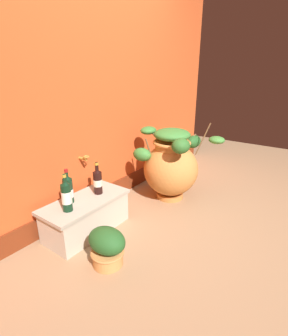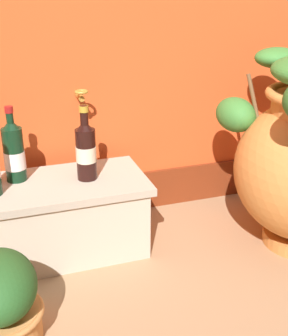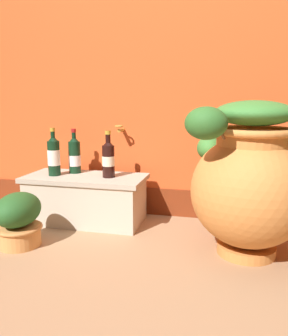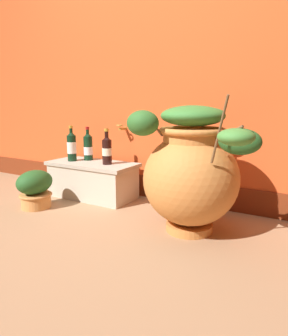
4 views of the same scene
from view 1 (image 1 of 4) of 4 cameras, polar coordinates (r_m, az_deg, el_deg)
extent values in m
plane|color=#9E7A56|center=(2.35, 11.32, -15.07)|extent=(7.00, 7.00, 0.00)
cube|color=#D15123|center=(2.62, -12.22, 19.01)|extent=(4.40, 0.20, 2.60)
cube|color=maroon|center=(2.84, -8.96, -5.93)|extent=(4.40, 0.02, 0.19)
cylinder|color=#B28433|center=(2.45, -13.41, 2.00)|extent=(0.02, 0.10, 0.02)
torus|color=#B28433|center=(2.40, -12.69, 2.46)|extent=(0.06, 0.06, 0.01)
cylinder|color=#CC7F3D|center=(2.98, 5.74, -5.96)|extent=(0.30, 0.30, 0.05)
ellipsoid|color=#CC7F3D|center=(2.85, 5.97, -0.30)|extent=(0.60, 0.60, 0.58)
cylinder|color=#CC7F3D|center=(2.77, 6.16, 4.60)|extent=(0.35, 0.35, 0.10)
torus|color=#CC7F3D|center=(2.76, 6.20, 5.62)|extent=(0.41, 0.41, 0.04)
cylinder|color=brown|center=(2.88, 2.00, 7.69)|extent=(0.03, 0.16, 0.13)
ellipsoid|color=#387A33|center=(2.91, 1.00, 8.34)|extent=(0.20, 0.17, 0.09)
cylinder|color=brown|center=(2.73, 0.96, 4.68)|extent=(0.06, 0.06, 0.19)
ellipsoid|color=#387A33|center=(2.74, -0.45, 3.02)|extent=(0.15, 0.21, 0.14)
cylinder|color=brown|center=(2.93, 10.02, 6.33)|extent=(0.18, 0.09, 0.10)
ellipsoid|color=#235623|center=(2.99, 10.95, 5.78)|extent=(0.23, 0.14, 0.14)
cylinder|color=brown|center=(2.52, 7.74, 5.15)|extent=(0.09, 0.10, 0.16)
ellipsoid|color=#2D6628|center=(2.46, 8.17, 4.86)|extent=(0.19, 0.17, 0.15)
cylinder|color=brown|center=(2.86, 12.95, 6.26)|extent=(0.11, 0.12, 0.36)
ellipsoid|color=#428438|center=(2.92, 15.84, 6.00)|extent=(0.17, 0.17, 0.08)
ellipsoid|color=#387A33|center=(2.74, 6.27, 7.41)|extent=(0.39, 0.39, 0.13)
cube|color=beige|center=(2.38, -12.66, -10.22)|extent=(0.74, 0.35, 0.31)
cube|color=#AEA592|center=(2.31, -12.93, -7.22)|extent=(0.78, 0.37, 0.03)
cylinder|color=black|center=(2.36, -10.22, -3.26)|extent=(0.08, 0.08, 0.20)
cone|color=black|center=(2.31, -10.40, -0.63)|extent=(0.08, 0.08, 0.04)
cylinder|color=black|center=(2.30, -10.46, 0.14)|extent=(0.03, 0.03, 0.09)
cylinder|color=#B7932D|center=(2.29, -10.51, 0.96)|extent=(0.04, 0.04, 0.02)
cylinder|color=beige|center=(2.35, -10.23, -3.19)|extent=(0.08, 0.08, 0.06)
cylinder|color=black|center=(2.25, -16.46, -4.85)|extent=(0.08, 0.08, 0.21)
cone|color=black|center=(2.21, -16.77, -2.02)|extent=(0.08, 0.08, 0.04)
cylinder|color=black|center=(2.19, -16.85, -1.33)|extent=(0.03, 0.03, 0.09)
cylinder|color=maroon|center=(2.18, -16.93, -0.58)|extent=(0.03, 0.03, 0.02)
cylinder|color=silver|center=(2.26, -16.41, -5.35)|extent=(0.08, 0.08, 0.07)
cylinder|color=black|center=(2.12, -16.79, -6.33)|extent=(0.08, 0.08, 0.23)
cone|color=black|center=(2.07, -17.15, -3.19)|extent=(0.08, 0.08, 0.04)
cylinder|color=black|center=(2.06, -17.24, -2.45)|extent=(0.03, 0.03, 0.09)
cylinder|color=#B7932D|center=(2.05, -17.33, -1.66)|extent=(0.03, 0.03, 0.02)
cylinder|color=white|center=(2.12, -16.81, -6.21)|extent=(0.08, 0.08, 0.10)
cylinder|color=#D68E4C|center=(2.04, -8.04, -19.02)|extent=(0.23, 0.23, 0.12)
torus|color=#C58346|center=(2.01, -8.11, -18.01)|extent=(0.25, 0.25, 0.02)
ellipsoid|color=#235623|center=(1.95, -8.27, -15.64)|extent=(0.23, 0.30, 0.19)
camera|label=2|loc=(1.20, 36.11, 1.67)|focal=47.75mm
camera|label=3|loc=(2.31, 45.83, 0.09)|focal=36.71mm
camera|label=4|loc=(3.09, 43.63, 4.49)|focal=32.79mm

